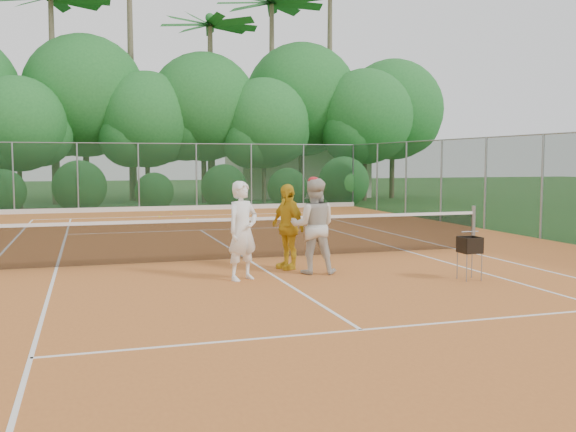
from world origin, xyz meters
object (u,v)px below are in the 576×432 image
object	(u,v)px
player_yellow	(287,227)
ball_hopper	(470,246)
player_white	(243,231)
player_center_grp	(314,226)

from	to	relation	value
player_yellow	ball_hopper	xyz separation A→B (m)	(2.91, -2.22, -0.24)
player_white	player_yellow	distance (m)	1.51
player_yellow	ball_hopper	world-z (taller)	player_yellow
player_white	player_yellow	size ratio (longest dim) A/B	1.06
player_center_grp	player_yellow	bearing A→B (deg)	116.69
player_white	player_yellow	world-z (taller)	player_white
player_white	player_center_grp	bearing A→B (deg)	-17.70
player_white	player_center_grp	size ratio (longest dim) A/B	0.97
player_center_grp	player_yellow	distance (m)	0.75
player_white	player_yellow	xyz separation A→B (m)	(1.18, 0.94, -0.05)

